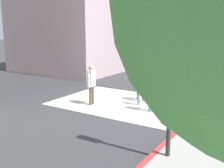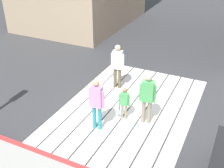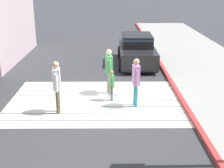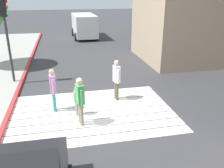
# 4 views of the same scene
# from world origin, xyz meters

# --- Properties ---
(ground_plane) EXTENTS (120.00, 120.00, 0.00)m
(ground_plane) POSITION_xyz_m (0.00, 0.00, 0.00)
(ground_plane) COLOR #38383A
(crosswalk_stripes) EXTENTS (6.40, 4.35, 0.01)m
(crosswalk_stripes) POSITION_xyz_m (0.00, -0.00, 0.01)
(crosswalk_stripes) COLOR silver
(crosswalk_stripes) RESTS_ON ground
(curb_painted) EXTENTS (0.16, 40.00, 0.13)m
(curb_painted) POSITION_xyz_m (-3.25, 0.00, 0.07)
(curb_painted) COLOR #BC3333
(curb_painted) RESTS_ON ground
(car_parked_near_curb) EXTENTS (2.02, 4.32, 1.57)m
(car_parked_near_curb) POSITION_xyz_m (-2.00, -5.18, 0.73)
(car_parked_near_curb) COLOR black
(car_parked_near_curb) RESTS_ON ground
(pedestrian_adult_lead) EXTENTS (0.30, 0.51, 1.79)m
(pedestrian_adult_lead) POSITION_xyz_m (-0.53, -0.81, 1.05)
(pedestrian_adult_lead) COLOR gray
(pedestrian_adult_lead) RESTS_ON ground
(pedestrian_adult_trailing) EXTENTS (0.26, 0.52, 1.77)m
(pedestrian_adult_trailing) POSITION_xyz_m (-1.47, 0.48, 1.03)
(pedestrian_adult_trailing) COLOR teal
(pedestrian_adult_trailing) RESTS_ON ground
(pedestrian_adult_side) EXTENTS (0.27, 0.53, 1.82)m
(pedestrian_adult_side) POSITION_xyz_m (1.20, 1.01, 1.06)
(pedestrian_adult_side) COLOR brown
(pedestrian_adult_side) RESTS_ON ground
(pedestrian_child_with_racket) EXTENTS (0.28, 0.39, 1.18)m
(pedestrian_child_with_racket) POSITION_xyz_m (-0.63, -0.06, 0.65)
(pedestrian_child_with_racket) COLOR gray
(pedestrian_child_with_racket) RESTS_ON ground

